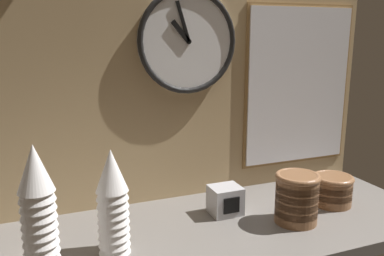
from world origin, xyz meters
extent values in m
cube|color=slate|center=(0.00, 0.00, -0.02)|extent=(1.60, 0.56, 0.04)
cube|color=tan|center=(0.00, 0.27, 0.53)|extent=(1.60, 0.03, 1.05)
cone|color=white|center=(-0.43, -0.10, 0.06)|extent=(0.09, 0.09, 0.12)
cone|color=white|center=(-0.43, -0.10, 0.08)|extent=(0.09, 0.09, 0.12)
cone|color=white|center=(-0.43, -0.10, 0.10)|extent=(0.09, 0.09, 0.12)
cone|color=white|center=(-0.43, -0.10, 0.12)|extent=(0.09, 0.09, 0.12)
cone|color=white|center=(-0.43, -0.10, 0.15)|extent=(0.09, 0.09, 0.12)
cone|color=white|center=(-0.43, -0.10, 0.17)|extent=(0.09, 0.09, 0.12)
cone|color=white|center=(-0.43, -0.10, 0.19)|extent=(0.09, 0.09, 0.12)
cone|color=white|center=(-0.43, -0.10, 0.21)|extent=(0.09, 0.09, 0.12)
cone|color=white|center=(-0.43, -0.10, 0.24)|extent=(0.09, 0.09, 0.12)
cone|color=white|center=(-0.43, -0.10, 0.26)|extent=(0.09, 0.09, 0.12)
cone|color=white|center=(-0.43, -0.10, 0.28)|extent=(0.09, 0.09, 0.12)
cone|color=white|center=(-0.25, -0.05, 0.06)|extent=(0.09, 0.09, 0.12)
cone|color=white|center=(-0.25, -0.05, 0.08)|extent=(0.09, 0.09, 0.12)
cone|color=white|center=(-0.25, -0.05, 0.10)|extent=(0.09, 0.09, 0.12)
cone|color=white|center=(-0.25, -0.05, 0.12)|extent=(0.09, 0.09, 0.12)
cone|color=white|center=(-0.25, -0.05, 0.15)|extent=(0.09, 0.09, 0.12)
cone|color=white|center=(-0.25, -0.05, 0.17)|extent=(0.09, 0.09, 0.12)
cone|color=white|center=(-0.25, -0.05, 0.19)|extent=(0.09, 0.09, 0.12)
cone|color=white|center=(-0.25, -0.05, 0.21)|extent=(0.09, 0.09, 0.12)
cone|color=white|center=(-0.25, -0.05, 0.24)|extent=(0.09, 0.09, 0.12)
cylinder|color=brown|center=(0.32, -0.08, 0.02)|extent=(0.13, 0.13, 0.05)
cylinder|color=brown|center=(0.32, -0.08, 0.05)|extent=(0.13, 0.13, 0.05)
cylinder|color=brown|center=(0.32, -0.08, 0.08)|extent=(0.13, 0.13, 0.05)
cylinder|color=brown|center=(0.32, -0.08, 0.11)|extent=(0.13, 0.13, 0.05)
cylinder|color=brown|center=(0.32, -0.08, 0.13)|extent=(0.13, 0.13, 0.05)
torus|color=#946542|center=(0.32, -0.08, 0.15)|extent=(0.14, 0.14, 0.02)
cylinder|color=brown|center=(0.52, -0.01, 0.02)|extent=(0.13, 0.13, 0.05)
cylinder|color=brown|center=(0.52, -0.01, 0.05)|extent=(0.13, 0.13, 0.05)
cylinder|color=brown|center=(0.52, -0.01, 0.08)|extent=(0.13, 0.13, 0.05)
torus|color=#946542|center=(0.52, -0.01, 0.10)|extent=(0.14, 0.14, 0.02)
cylinder|color=white|center=(0.08, 0.24, 0.56)|extent=(0.35, 0.02, 0.35)
torus|color=black|center=(0.08, 0.23, 0.56)|extent=(0.35, 0.02, 0.35)
cube|color=black|center=(0.05, 0.23, 0.59)|extent=(0.07, 0.01, 0.08)
cube|color=black|center=(0.06, 0.23, 0.62)|extent=(0.05, 0.01, 0.13)
cylinder|color=black|center=(0.08, 0.23, 0.56)|extent=(0.02, 0.01, 0.02)
cube|color=olive|center=(0.54, 0.25, 0.38)|extent=(0.47, 0.01, 0.62)
cube|color=white|center=(0.54, 0.24, 0.38)|extent=(0.45, 0.01, 0.59)
cube|color=#B7B7BC|center=(0.14, 0.06, 0.05)|extent=(0.10, 0.09, 0.09)
cube|color=black|center=(0.14, 0.01, 0.05)|extent=(0.06, 0.00, 0.05)
camera|label=1|loc=(-0.43, -1.06, 0.58)|focal=38.00mm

